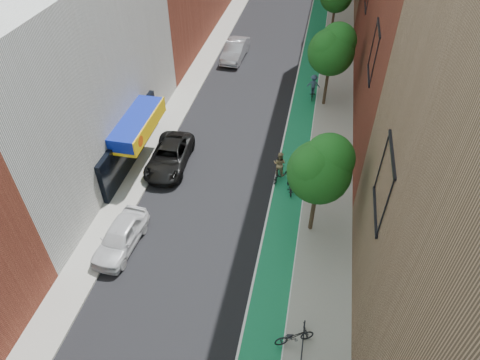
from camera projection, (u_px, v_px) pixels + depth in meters
The scene contains 13 objects.
bike_lane at pixel (306, 91), 36.89m from camera, with size 2.00×68.00×0.01m, color #14723F.
sidewalk_left at pixel (194, 79), 38.34m from camera, with size 2.00×68.00×0.15m, color gray.
sidewalk_right at pixel (335, 93), 36.47m from camera, with size 3.00×68.00×0.15m, color gray.
building_left_white at pixel (55, 76), 26.34m from camera, with size 8.00×20.00×12.00m, color silver.
tree_near at pixel (321, 168), 21.82m from camera, with size 3.40×3.36×6.42m.
tree_mid at pixel (332, 48), 31.96m from camera, with size 3.55×3.53×6.74m.
parked_car_white at pixel (120, 237), 23.48m from camera, with size 1.77×4.39×1.50m, color silver.
parked_car_black at pixel (169, 156), 28.85m from camera, with size 2.46×5.33×1.48m, color black.
parked_car_silver at pixel (235, 50), 41.09m from camera, with size 1.78×5.09×1.68m, color #9C9FA5.
cyclist_lane_near at pixel (279, 168), 27.70m from camera, with size 0.98×1.74×2.09m.
cyclist_lane_mid at pixel (291, 181), 26.99m from camera, with size 1.02×1.85×1.99m.
cyclist_lane_far at pixel (313, 88), 35.59m from camera, with size 1.07×1.74×1.99m.
parked_bike_near at pixel (294, 336), 19.21m from camera, with size 0.65×1.86×0.98m, color black.
Camera 1 is at (4.94, -7.25, 18.61)m, focal length 32.00 mm.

